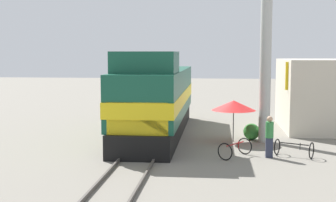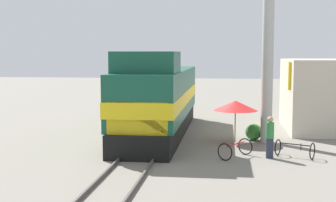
# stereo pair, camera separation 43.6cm
# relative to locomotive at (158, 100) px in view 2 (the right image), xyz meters

# --- Properties ---
(ground_plane) EXTENTS (120.00, 120.00, 0.00)m
(ground_plane) POSITION_rel_locomotive_xyz_m (0.00, -2.84, -1.93)
(ground_plane) COLOR slate
(rail_near) EXTENTS (0.08, 36.62, 0.15)m
(rail_near) POSITION_rel_locomotive_xyz_m (-0.72, -2.84, -1.86)
(rail_near) COLOR #4C4742
(rail_near) RESTS_ON ground_plane
(rail_far) EXTENTS (0.08, 36.62, 0.15)m
(rail_far) POSITION_rel_locomotive_xyz_m (0.72, -2.84, -1.86)
(rail_far) COLOR #4C4742
(rail_far) RESTS_ON ground_plane
(locomotive) EXTENTS (3.06, 13.32, 4.51)m
(locomotive) POSITION_rel_locomotive_xyz_m (0.00, 0.00, 0.00)
(locomotive) COLOR black
(locomotive) RESTS_ON ground_plane
(utility_pole) EXTENTS (1.80, 0.56, 10.80)m
(utility_pole) POSITION_rel_locomotive_xyz_m (5.63, -1.19, 3.50)
(utility_pole) COLOR #B2B2AD
(utility_pole) RESTS_ON ground_plane
(vendor_umbrella) EXTENTS (2.20, 2.20, 2.09)m
(vendor_umbrella) POSITION_rel_locomotive_xyz_m (4.09, -1.37, -0.09)
(vendor_umbrella) COLOR #4C4C4C
(vendor_umbrella) RESTS_ON ground_plane
(billboard_sign) EXTENTS (1.79, 0.12, 3.97)m
(billboard_sign) POSITION_rel_locomotive_xyz_m (7.81, 0.93, 1.01)
(billboard_sign) COLOR #595959
(billboard_sign) RESTS_ON ground_plane
(shrub_cluster) EXTENTS (0.84, 0.84, 0.84)m
(shrub_cluster) POSITION_rel_locomotive_xyz_m (5.05, -0.72, -1.51)
(shrub_cluster) COLOR #2D722D
(shrub_cluster) RESTS_ON ground_plane
(person_bystander) EXTENTS (0.34, 0.34, 1.79)m
(person_bystander) POSITION_rel_locomotive_xyz_m (5.49, -4.81, -0.96)
(person_bystander) COLOR #2D3347
(person_bystander) RESTS_ON ground_plane
(bicycle) EXTENTS (1.71, 1.33, 0.71)m
(bicycle) POSITION_rel_locomotive_xyz_m (6.58, -4.54, -1.57)
(bicycle) COLOR black
(bicycle) RESTS_ON ground_plane
(bicycle_spare) EXTENTS (1.51, 1.74, 0.73)m
(bicycle_spare) POSITION_rel_locomotive_xyz_m (4.05, -4.91, -1.56)
(bicycle_spare) COLOR black
(bicycle_spare) RESTS_ON ground_plane
(building_block_distant) EXTENTS (5.67, 6.20, 4.08)m
(building_block_distant) POSITION_rel_locomotive_xyz_m (9.90, 3.10, 0.11)
(building_block_distant) COLOR beige
(building_block_distant) RESTS_ON ground_plane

